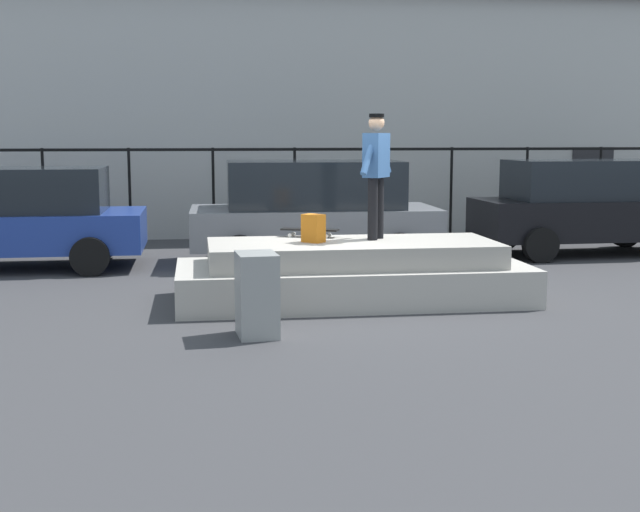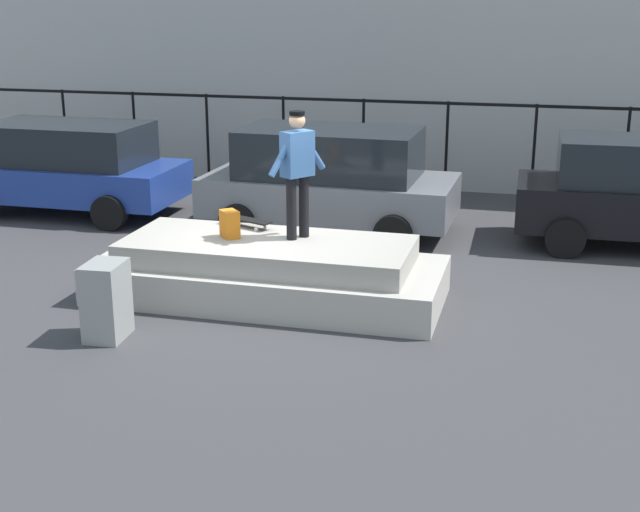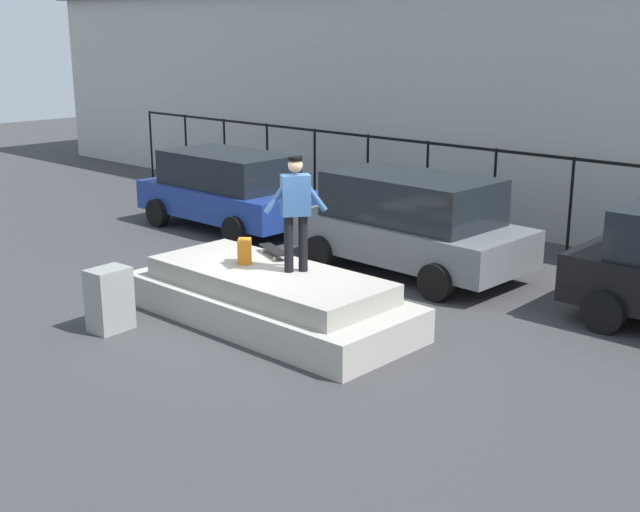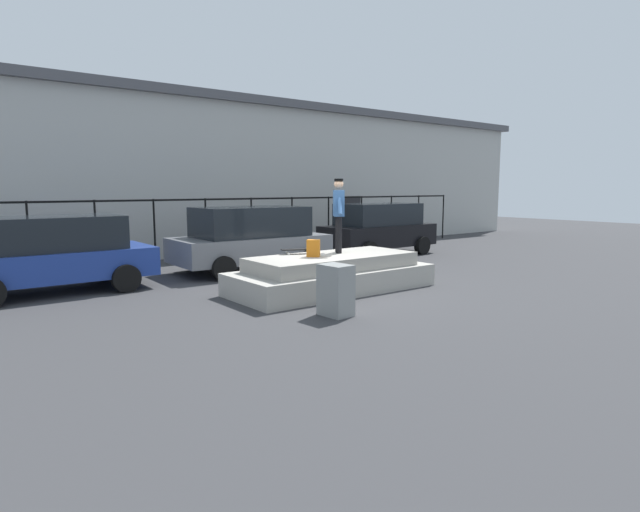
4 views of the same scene
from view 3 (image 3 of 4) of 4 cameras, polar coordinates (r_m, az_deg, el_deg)
ground_plane at (r=13.06m, az=-2.94°, el=-4.20°), size 60.00×60.00×0.00m
concrete_ledge at (r=12.75m, az=-3.56°, el=-2.90°), size 4.82×2.00×0.83m
skateboarder at (r=12.27m, az=-1.70°, el=3.49°), size 0.62×0.84×1.75m
skateboard at (r=13.36m, az=-3.20°, el=0.43°), size 0.84×0.50×0.12m
backpack at (r=12.96m, az=-5.24°, el=0.33°), size 0.34×0.34×0.38m
car_blue_hatchback_near at (r=18.77m, az=-6.37°, el=4.66°), size 4.33×2.22×1.73m
car_grey_hatchback_mid at (r=15.26m, az=6.31°, el=2.36°), size 4.43×2.34×1.83m
utility_box at (r=12.72m, az=-14.35°, el=-2.93°), size 0.48×0.63×0.96m
fence_row at (r=17.54m, az=11.98°, el=5.10°), size 24.06×0.06×2.02m
warehouse_building at (r=22.12m, az=19.60°, el=10.52°), size 36.38×9.27×5.66m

